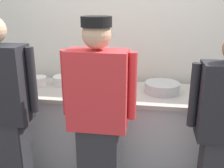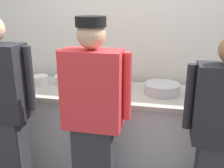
% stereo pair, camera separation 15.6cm
% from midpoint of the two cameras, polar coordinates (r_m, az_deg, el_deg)
% --- Properties ---
extents(wall_back, '(4.98, 0.10, 2.90)m').
position_cam_midpoint_polar(wall_back, '(3.10, 0.96, 11.11)').
color(wall_back, silver).
rests_on(wall_back, ground).
extents(prep_counter, '(3.17, 0.72, 0.90)m').
position_cam_midpoint_polar(prep_counter, '(2.93, -0.48, -9.81)').
color(prep_counter, silver).
rests_on(prep_counter, ground).
extents(chef_near_left, '(0.62, 0.24, 1.71)m').
position_cam_midpoint_polar(chef_near_left, '(2.46, -24.48, -5.49)').
color(chef_near_left, '#2D2D33').
rests_on(chef_near_left, ground).
extents(chef_center, '(0.61, 0.24, 1.70)m').
position_cam_midpoint_polar(chef_center, '(2.15, -5.18, -7.00)').
color(chef_center, '#2D2D33').
rests_on(chef_center, ground).
extents(plate_stack_front, '(0.19, 0.19, 0.10)m').
position_cam_midpoint_polar(plate_stack_front, '(3.06, -17.34, 0.62)').
color(plate_stack_front, white).
rests_on(plate_stack_front, prep_counter).
extents(plate_stack_rear, '(0.24, 0.24, 0.10)m').
position_cam_midpoint_polar(plate_stack_rear, '(3.02, -12.01, 0.80)').
color(plate_stack_rear, white).
rests_on(plate_stack_rear, prep_counter).
extents(mixing_bowl_steel, '(0.36, 0.36, 0.10)m').
position_cam_midpoint_polar(mixing_bowl_steel, '(2.73, 9.30, -0.78)').
color(mixing_bowl_steel, '#B7BABF').
rests_on(mixing_bowl_steel, prep_counter).
extents(sheet_tray, '(0.52, 0.45, 0.02)m').
position_cam_midpoint_polar(sheet_tray, '(2.82, 21.28, -2.06)').
color(sheet_tray, '#B7BABF').
rests_on(sheet_tray, prep_counter).
extents(squeeze_bottle_primary, '(0.06, 0.06, 0.21)m').
position_cam_midpoint_polar(squeeze_bottle_primary, '(2.81, 1.78, 1.03)').
color(squeeze_bottle_primary, orange).
rests_on(squeeze_bottle_primary, prep_counter).
extents(squeeze_bottle_secondary, '(0.06, 0.06, 0.19)m').
position_cam_midpoint_polar(squeeze_bottle_secondary, '(2.97, -20.99, 0.54)').
color(squeeze_bottle_secondary, '#E5E066').
rests_on(squeeze_bottle_secondary, prep_counter).
extents(squeeze_bottle_spare, '(0.06, 0.06, 0.21)m').
position_cam_midpoint_polar(squeeze_bottle_spare, '(2.66, -3.45, 0.06)').
color(squeeze_bottle_spare, orange).
rests_on(squeeze_bottle_spare, prep_counter).
extents(ramekin_green_sauce, '(0.08, 0.08, 0.05)m').
position_cam_midpoint_polar(ramekin_green_sauce, '(2.56, 16.01, -3.14)').
color(ramekin_green_sauce, white).
rests_on(ramekin_green_sauce, prep_counter).
extents(ramekin_red_sauce, '(0.09, 0.09, 0.04)m').
position_cam_midpoint_polar(ramekin_red_sauce, '(3.14, -24.64, -0.31)').
color(ramekin_red_sauce, white).
rests_on(ramekin_red_sauce, prep_counter).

